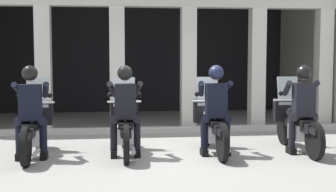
% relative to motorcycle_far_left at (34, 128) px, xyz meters
% --- Properties ---
extents(ground_plane, '(80.00, 80.00, 0.00)m').
position_rel_motorcycle_far_left_xyz_m(ground_plane, '(2.36, 3.08, -0.50)').
color(ground_plane, gray).
extents(station_building, '(9.55, 4.38, 3.49)m').
position_rel_motorcycle_far_left_xyz_m(station_building, '(2.31, 4.95, 1.66)').
color(station_building, black).
rests_on(station_building, ground).
extents(kerb_strip, '(9.05, 0.24, 0.12)m').
position_rel_motorcycle_far_left_xyz_m(kerb_strip, '(2.31, 2.30, -0.44)').
color(kerb_strip, '#B7B5AD').
rests_on(kerb_strip, ground).
extents(motorcycle_far_left, '(0.62, 2.04, 1.35)m').
position_rel_motorcycle_far_left_xyz_m(motorcycle_far_left, '(0.00, 0.00, 0.00)').
color(motorcycle_far_left, black).
rests_on(motorcycle_far_left, ground).
extents(police_officer_far_left, '(0.63, 0.61, 1.58)m').
position_rel_motorcycle_far_left_xyz_m(police_officer_far_left, '(-0.00, -0.28, 0.44)').
color(police_officer_far_left, black).
rests_on(police_officer_far_left, ground).
extents(motorcycle_center_left, '(0.62, 2.04, 1.35)m').
position_rel_motorcycle_far_left_xyz_m(motorcycle_center_left, '(1.57, 0.01, 0.00)').
color(motorcycle_center_left, black).
rests_on(motorcycle_center_left, ground).
extents(police_officer_center_left, '(0.63, 0.61, 1.58)m').
position_rel_motorcycle_far_left_xyz_m(police_officer_center_left, '(1.57, -0.28, 0.44)').
color(police_officer_center_left, black).
rests_on(police_officer_center_left, ground).
extents(motorcycle_center_right, '(0.62, 2.04, 1.35)m').
position_rel_motorcycle_far_left_xyz_m(motorcycle_center_right, '(3.15, -0.02, 0.00)').
color(motorcycle_center_right, black).
rests_on(motorcycle_center_right, ground).
extents(police_officer_center_right, '(0.63, 0.61, 1.58)m').
position_rel_motorcycle_far_left_xyz_m(police_officer_center_right, '(3.14, -0.30, 0.44)').
color(police_officer_center_right, black).
rests_on(police_officer_center_right, ground).
extents(motorcycle_far_right, '(0.62, 2.04, 1.35)m').
position_rel_motorcycle_far_left_xyz_m(motorcycle_far_right, '(4.72, -0.05, 0.00)').
color(motorcycle_far_right, black).
rests_on(motorcycle_far_right, ground).
extents(police_officer_far_right, '(0.63, 0.61, 1.58)m').
position_rel_motorcycle_far_left_xyz_m(police_officer_far_right, '(4.72, -0.33, 0.44)').
color(police_officer_far_right, black).
rests_on(police_officer_far_right, ground).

